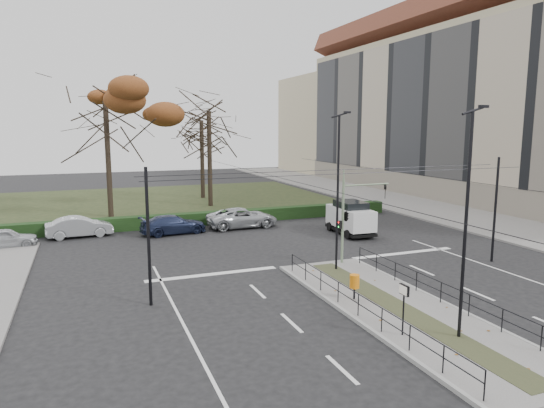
{
  "coord_description": "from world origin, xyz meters",
  "views": [
    {
      "loc": [
        -11.98,
        -18.6,
        7.59
      ],
      "look_at": [
        -1.93,
        7.23,
        3.24
      ],
      "focal_mm": 32.0,
      "sensor_mm": 36.0,
      "label": 1
    }
  ],
  "objects_px": {
    "streetlamp_median_near": "(466,223)",
    "rust_tree": "(105,101)",
    "info_panel": "(404,296)",
    "traffic_light": "(347,214)",
    "litter_bin": "(355,282)",
    "parked_car_third": "(173,224)",
    "streetlamp_median_far": "(338,191)",
    "bare_tree_center": "(201,126)",
    "parked_car_second": "(79,227)",
    "white_van": "(350,217)",
    "parked_car_first": "(5,238)",
    "parked_car_fourth": "(242,218)",
    "bare_tree_near": "(209,118)"
  },
  "relations": [
    {
      "from": "info_panel",
      "to": "parked_car_third",
      "type": "relative_size",
      "value": 0.4
    },
    {
      "from": "parked_car_first",
      "to": "white_van",
      "type": "distance_m",
      "value": 23.08
    },
    {
      "from": "streetlamp_median_near",
      "to": "parked_car_first",
      "type": "bearing_deg",
      "value": 128.92
    },
    {
      "from": "parked_car_first",
      "to": "streetlamp_median_far",
      "type": "bearing_deg",
      "value": -128.95
    },
    {
      "from": "parked_car_first",
      "to": "parked_car_fourth",
      "type": "bearing_deg",
      "value": -90.84
    },
    {
      "from": "info_panel",
      "to": "traffic_light",
      "type": "bearing_deg",
      "value": 72.17
    },
    {
      "from": "rust_tree",
      "to": "info_panel",
      "type": "bearing_deg",
      "value": -73.68
    },
    {
      "from": "parked_car_fourth",
      "to": "white_van",
      "type": "xyz_separation_m",
      "value": [
        6.52,
        -5.14,
        0.5
      ]
    },
    {
      "from": "streetlamp_median_far",
      "to": "streetlamp_median_near",
      "type": "bearing_deg",
      "value": -89.92
    },
    {
      "from": "litter_bin",
      "to": "bare_tree_near",
      "type": "distance_m",
      "value": 29.02
    },
    {
      "from": "streetlamp_median_near",
      "to": "bare_tree_center",
      "type": "height_order",
      "value": "bare_tree_center"
    },
    {
      "from": "white_van",
      "to": "rust_tree",
      "type": "xyz_separation_m",
      "value": [
        -15.77,
        13.08,
        8.52
      ]
    },
    {
      "from": "bare_tree_near",
      "to": "parked_car_fourth",
      "type": "bearing_deg",
      "value": -90.81
    },
    {
      "from": "parked_car_second",
      "to": "bare_tree_center",
      "type": "relative_size",
      "value": 0.4
    },
    {
      "from": "litter_bin",
      "to": "parked_car_fourth",
      "type": "relative_size",
      "value": 0.2
    },
    {
      "from": "bare_tree_near",
      "to": "traffic_light",
      "type": "bearing_deg",
      "value": -84.64
    },
    {
      "from": "streetlamp_median_far",
      "to": "white_van",
      "type": "height_order",
      "value": "streetlamp_median_far"
    },
    {
      "from": "parked_car_second",
      "to": "rust_tree",
      "type": "height_order",
      "value": "rust_tree"
    },
    {
      "from": "traffic_light",
      "to": "streetlamp_median_far",
      "type": "relative_size",
      "value": 0.56
    },
    {
      "from": "streetlamp_median_near",
      "to": "white_van",
      "type": "relative_size",
      "value": 1.79
    },
    {
      "from": "traffic_light",
      "to": "bare_tree_center",
      "type": "bearing_deg",
      "value": 93.09
    },
    {
      "from": "litter_bin",
      "to": "white_van",
      "type": "xyz_separation_m",
      "value": [
        6.93,
        12.21,
        0.32
      ]
    },
    {
      "from": "parked_car_second",
      "to": "parked_car_fourth",
      "type": "relative_size",
      "value": 0.82
    },
    {
      "from": "streetlamp_median_far",
      "to": "litter_bin",
      "type": "bearing_deg",
      "value": -109.04
    },
    {
      "from": "info_panel",
      "to": "parked_car_fourth",
      "type": "distance_m",
      "value": 21.27
    },
    {
      "from": "parked_car_first",
      "to": "white_van",
      "type": "relative_size",
      "value": 0.83
    },
    {
      "from": "info_panel",
      "to": "bare_tree_center",
      "type": "height_order",
      "value": "bare_tree_center"
    },
    {
      "from": "traffic_light",
      "to": "rust_tree",
      "type": "height_order",
      "value": "rust_tree"
    },
    {
      "from": "streetlamp_median_near",
      "to": "rust_tree",
      "type": "xyz_separation_m",
      "value": [
        -10.36,
        30.07,
        5.45
      ]
    },
    {
      "from": "info_panel",
      "to": "white_van",
      "type": "height_order",
      "value": "white_van"
    },
    {
      "from": "litter_bin",
      "to": "bare_tree_near",
      "type": "bearing_deg",
      "value": 88.86
    },
    {
      "from": "white_van",
      "to": "bare_tree_center",
      "type": "bearing_deg",
      "value": 105.04
    },
    {
      "from": "litter_bin",
      "to": "parked_car_second",
      "type": "xyz_separation_m",
      "value": [
        -11.31,
        18.26,
        -0.2
      ]
    },
    {
      "from": "streetlamp_median_near",
      "to": "streetlamp_median_far",
      "type": "bearing_deg",
      "value": 90.08
    },
    {
      "from": "parked_car_second",
      "to": "streetlamp_median_near",
      "type": "bearing_deg",
      "value": -155.67
    },
    {
      "from": "info_panel",
      "to": "rust_tree",
      "type": "xyz_separation_m",
      "value": [
        -8.54,
        29.19,
        8.15
      ]
    },
    {
      "from": "litter_bin",
      "to": "parked_car_third",
      "type": "height_order",
      "value": "parked_car_third"
    },
    {
      "from": "traffic_light",
      "to": "parked_car_fourth",
      "type": "bearing_deg",
      "value": 100.75
    },
    {
      "from": "litter_bin",
      "to": "bare_tree_center",
      "type": "distance_m",
      "value": 34.45
    },
    {
      "from": "litter_bin",
      "to": "streetlamp_median_far",
      "type": "xyz_separation_m",
      "value": [
        1.5,
        4.34,
        3.43
      ]
    },
    {
      "from": "parked_car_second",
      "to": "rust_tree",
      "type": "relative_size",
      "value": 0.35
    },
    {
      "from": "streetlamp_median_near",
      "to": "parked_car_third",
      "type": "distance_m",
      "value": 22.95
    },
    {
      "from": "bare_tree_center",
      "to": "parked_car_first",
      "type": "bearing_deg",
      "value": -134.53
    },
    {
      "from": "traffic_light",
      "to": "parked_car_fourth",
      "type": "xyz_separation_m",
      "value": [
        -2.27,
        11.98,
        -2.11
      ]
    },
    {
      "from": "info_panel",
      "to": "parked_car_first",
      "type": "xyz_separation_m",
      "value": [
        -15.43,
        20.47,
        -0.98
      ]
    },
    {
      "from": "white_van",
      "to": "rust_tree",
      "type": "distance_m",
      "value": 22.19
    },
    {
      "from": "streetlamp_median_near",
      "to": "parked_car_third",
      "type": "xyz_separation_m",
      "value": [
        -6.49,
        21.71,
        -3.63
      ]
    },
    {
      "from": "white_van",
      "to": "parked_car_fourth",
      "type": "bearing_deg",
      "value": 141.78
    },
    {
      "from": "rust_tree",
      "to": "bare_tree_center",
      "type": "relative_size",
      "value": 1.15
    },
    {
      "from": "parked_car_third",
      "to": "parked_car_fourth",
      "type": "xyz_separation_m",
      "value": [
        5.38,
        0.42,
        0.07
      ]
    }
  ]
}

